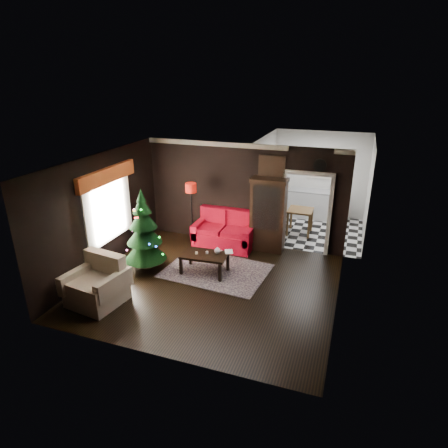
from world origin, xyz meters
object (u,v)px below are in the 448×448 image
(armchair, at_px, (96,283))
(kitchen_table, at_px, (300,221))
(christmas_tree, at_px, (144,230))
(teapot, at_px, (217,251))
(curio_cabinet, at_px, (268,217))
(wall_clock, at_px, (320,165))
(loveseat, at_px, (224,230))
(coffee_table, at_px, (205,263))
(floor_lamp, at_px, (192,217))

(armchair, relative_size, kitchen_table, 1.40)
(christmas_tree, height_order, teapot, christmas_tree)
(teapot, relative_size, kitchen_table, 0.22)
(curio_cabinet, xyz_separation_m, christmas_tree, (-2.48, -2.12, 0.10))
(teapot, distance_m, wall_clock, 3.27)
(loveseat, bearing_deg, teapot, -76.85)
(teapot, relative_size, wall_clock, 0.52)
(coffee_table, bearing_deg, teapot, 24.19)
(floor_lamp, bearing_deg, teapot, -46.51)
(armchair, xyz_separation_m, coffee_table, (1.62, 1.94, -0.21))
(christmas_tree, distance_m, coffee_table, 1.64)
(floor_lamp, bearing_deg, loveseat, 9.65)
(armchair, height_order, coffee_table, armchair)
(christmas_tree, xyz_separation_m, coffee_table, (1.39, 0.34, -0.80))
(curio_cabinet, relative_size, armchair, 1.81)
(floor_lamp, xyz_separation_m, wall_clock, (3.24, 0.55, 1.55))
(christmas_tree, relative_size, teapot, 11.42)
(kitchen_table, bearing_deg, wall_clock, -66.25)
(coffee_table, distance_m, teapot, 0.44)
(wall_clock, bearing_deg, coffee_table, -139.44)
(curio_cabinet, relative_size, teapot, 11.45)
(loveseat, relative_size, wall_clock, 5.31)
(curio_cabinet, bearing_deg, wall_clock, 8.53)
(teapot, xyz_separation_m, wall_clock, (2.01, 1.84, 1.81))
(loveseat, height_order, kitchen_table, loveseat)
(coffee_table, bearing_deg, kitchen_table, 61.50)
(loveseat, bearing_deg, curio_cabinet, 10.83)
(curio_cabinet, height_order, teapot, curio_cabinet)
(loveseat, height_order, christmas_tree, christmas_tree)
(coffee_table, bearing_deg, christmas_tree, -166.27)
(armchair, bearing_deg, kitchen_table, 65.18)
(curio_cabinet, distance_m, christmas_tree, 3.27)
(loveseat, xyz_separation_m, curio_cabinet, (1.15, 0.22, 0.45))
(coffee_table, bearing_deg, armchair, -129.84)
(christmas_tree, height_order, armchair, christmas_tree)
(curio_cabinet, distance_m, floor_lamp, 2.07)
(christmas_tree, bearing_deg, loveseat, 54.99)
(floor_lamp, xyz_separation_m, coffee_table, (0.94, -1.41, -0.58))
(christmas_tree, xyz_separation_m, kitchen_table, (3.13, 3.55, -0.68))
(christmas_tree, relative_size, wall_clock, 5.92)
(teapot, bearing_deg, curio_cabinet, 63.85)
(loveseat, relative_size, teapot, 10.25)
(coffee_table, bearing_deg, curio_cabinet, 58.46)
(curio_cabinet, height_order, floor_lamp, curio_cabinet)
(christmas_tree, bearing_deg, coffee_table, 13.73)
(wall_clock, relative_size, kitchen_table, 0.43)
(armchair, distance_m, teapot, 2.81)
(loveseat, bearing_deg, floor_lamp, -170.35)
(curio_cabinet, relative_size, coffee_table, 1.78)
(curio_cabinet, distance_m, armchair, 4.64)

